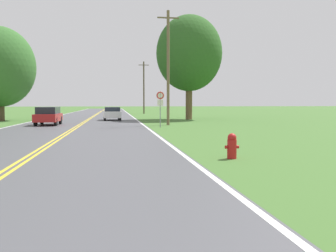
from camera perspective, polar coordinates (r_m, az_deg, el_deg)
fire_hydrant at (r=11.98m, az=10.21°, el=-3.14°), size 0.47×0.31×0.84m
traffic_sign at (r=26.77m, az=-1.25°, el=4.15°), size 0.60×0.10×2.72m
utility_pole_midground at (r=29.89m, az=0.02°, el=9.54°), size 1.80×0.24×9.45m
utility_pole_far at (r=62.07m, az=-3.90°, el=6.29°), size 1.80×0.24×9.00m
tree_mid_treeline at (r=40.63m, az=3.41°, el=11.53°), size 7.36×7.36×11.64m
tree_right_cluster at (r=40.81m, az=-25.41°, el=8.57°), size 7.14×7.14×9.68m
car_red_suv_approaching at (r=31.30m, az=-18.64°, el=1.64°), size 1.77×3.97×1.52m
car_white_hatchback_mid_near at (r=38.63m, az=-8.95°, el=2.06°), size 1.94×3.72×1.41m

